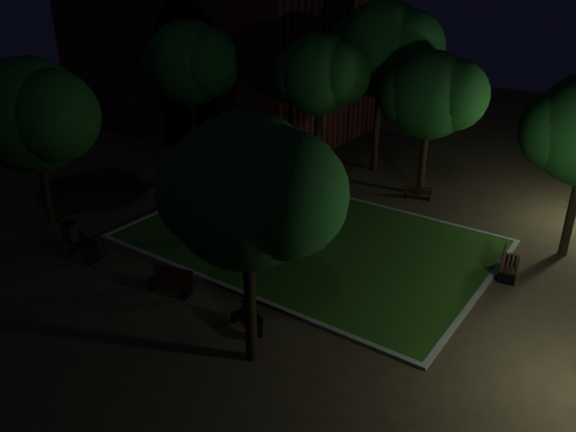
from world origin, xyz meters
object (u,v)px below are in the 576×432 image
object	(u,v)px
bench_near_left	(171,281)
bicycle	(201,174)
monument	(309,221)
bench_near_right	(248,320)
bench_right_side	(508,264)
bench_west_near	(86,249)
bench_far_side	(418,193)
trash_bin	(70,232)
bench_left_side	(151,180)

from	to	relation	value
bench_near_left	bicycle	size ratio (longest dim) A/B	1.16
monument	bench_near_right	bearing A→B (deg)	-73.41
bench_right_side	bicycle	bearing A→B (deg)	78.20
bench_west_near	bench_far_side	xyz separation A→B (m)	(8.69, 13.88, -0.05)
bench_near_left	bench_west_near	bearing A→B (deg)	168.82
trash_bin	bench_far_side	bearing A→B (deg)	51.98
bench_far_side	trash_bin	bearing A→B (deg)	30.86
bench_near_right	bicycle	xyz separation A→B (m)	(-10.98, 9.31, 0.05)
bench_west_near	bicycle	distance (m)	9.61
bench_near_right	bench_west_near	xyz separation A→B (m)	(-8.67, -0.02, 0.05)
bench_west_near	bench_near_left	bearing A→B (deg)	10.26
bench_west_near	bench_near_right	bearing A→B (deg)	8.13
monument	bicycle	world-z (taller)	monument
monument	bench_west_near	world-z (taller)	monument
bench_near_right	trash_bin	size ratio (longest dim) A/B	1.62
bench_left_side	bench_west_near	bearing A→B (deg)	42.85
bench_near_right	bicycle	bearing A→B (deg)	159.98
bench_left_side	bench_near_right	bearing A→B (deg)	75.10
bench_right_side	trash_bin	xyz separation A→B (m)	(-16.45, -8.28, -0.01)
bench_near_left	trash_bin	size ratio (longest dim) A/B	1.99
bench_west_near	trash_bin	xyz separation A→B (m)	(-1.77, 0.49, 0.06)
bench_near_right	bench_right_side	world-z (taller)	bench_right_side
trash_bin	bench_left_side	bearing A→B (deg)	107.29
bench_near_left	bench_right_side	xyz separation A→B (m)	(9.83, 8.58, 0.02)
bicycle	bench_right_side	bearing A→B (deg)	-96.04
bench_right_side	bicycle	xyz separation A→B (m)	(-16.99, 0.56, -0.06)
bench_right_side	bench_far_side	world-z (taller)	bench_right_side
monument	bicycle	size ratio (longest dim) A/B	2.07
bench_left_side	bicycle	bearing A→B (deg)	161.69
bench_near_right	bicycle	distance (m)	14.40
bench_near_right	bicycle	world-z (taller)	bicycle
trash_bin	bench_near_right	bearing A→B (deg)	-2.60
bench_near_right	bench_far_side	xyz separation A→B (m)	(0.03, 13.86, -0.00)
bicycle	bench_near_right	bearing A→B (deg)	-134.44
bench_right_side	bench_left_side	bearing A→B (deg)	85.51
monument	bicycle	xyz separation A→B (m)	(-9.00, 2.65, -0.55)
bench_near_right	bench_west_near	world-z (taller)	bench_west_near
bench_near_right	trash_bin	bearing A→B (deg)	-162.32
bench_west_near	bench_far_side	distance (m)	16.37
bench_west_near	bench_right_side	distance (m)	17.10
bench_near_left	bench_left_side	bearing A→B (deg)	128.30
bench_near_right	bench_left_side	xyz separation A→B (m)	(-12.47, 7.00, 0.05)
monument	trash_bin	world-z (taller)	monument
bench_near_left	bench_near_right	xyz separation A→B (m)	(3.82, -0.17, -0.09)
bench_left_side	trash_bin	xyz separation A→B (m)	(2.03, -6.52, 0.05)
monument	bench_west_near	bearing A→B (deg)	-135.02
bench_far_side	trash_bin	distance (m)	16.99
monument	bench_near_right	distance (m)	6.97
bench_left_side	bicycle	world-z (taller)	bench_left_side
trash_bin	bench_right_side	bearing A→B (deg)	26.71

